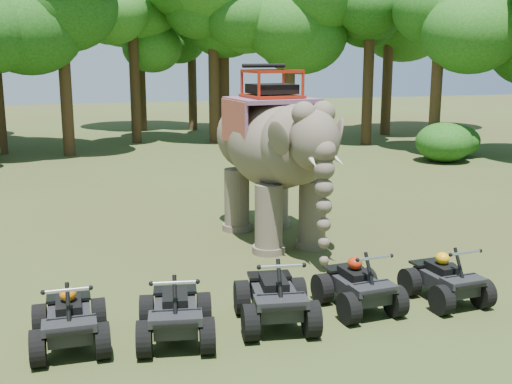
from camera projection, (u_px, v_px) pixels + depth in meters
ground at (273, 295)px, 13.08m from camera, size 110.00×110.00×0.00m
elephant at (273, 154)px, 16.63m from camera, size 2.84×5.59×4.54m
atv_0 at (69, 312)px, 10.62m from camera, size 1.24×1.69×1.25m
atv_1 at (175, 305)px, 10.88m from camera, size 1.53×1.92×1.28m
atv_2 at (275, 289)px, 11.51m from camera, size 1.58×1.99×1.35m
atv_3 at (358, 279)px, 12.21m from camera, size 1.33×1.75×1.24m
atv_4 at (446, 272)px, 12.62m from camera, size 1.29×1.70×1.20m
tree_0 at (134, 70)px, 34.79m from camera, size 5.56×5.56×7.94m
tree_1 at (214, 56)px, 34.79m from camera, size 6.63×6.63×9.47m
tree_2 at (290, 65)px, 34.04m from camera, size 5.97×5.97×8.53m
tree_3 at (369, 61)px, 33.97m from camera, size 6.23×6.23×8.90m
tree_4 at (437, 75)px, 30.09m from camera, size 5.36×5.36×7.66m
tree_31 at (64, 63)px, 30.21m from camera, size 6.16×6.16×8.79m
tree_32 at (140, 48)px, 40.16m from camera, size 7.25×7.25×10.36m
tree_33 at (439, 49)px, 40.02m from camera, size 7.16×7.16×10.23m
tree_36 at (388, 52)px, 38.16m from camera, size 6.94×6.94×9.91m
tree_38 at (224, 51)px, 35.90m from camera, size 6.96×6.96×9.94m
tree_42 at (192, 66)px, 40.76m from camera, size 5.72×5.72×8.17m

